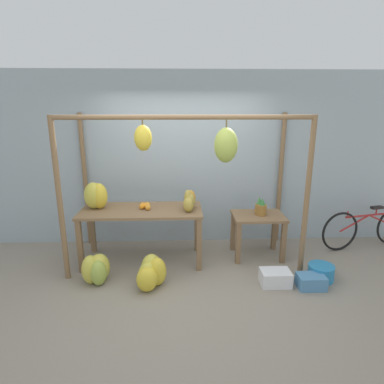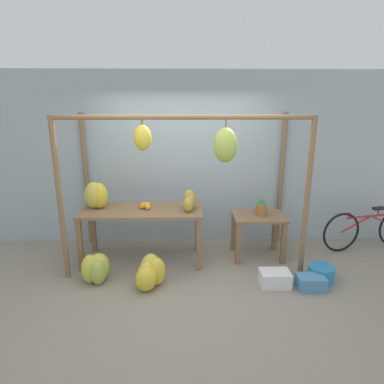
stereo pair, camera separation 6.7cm
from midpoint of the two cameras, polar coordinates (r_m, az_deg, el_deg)
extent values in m
plane|color=gray|center=(4.34, -1.56, -16.30)|extent=(20.00, 20.00, 0.00)
cube|color=#99A8B2|center=(5.27, -1.86, 5.71)|extent=(8.00, 0.08, 2.80)
cylinder|color=brown|center=(4.43, -22.86, -1.62)|extent=(0.07, 0.07, 2.16)
cylinder|color=brown|center=(4.45, 19.34, -1.20)|extent=(0.07, 0.07, 2.16)
cylinder|color=brown|center=(5.48, -18.78, 1.83)|extent=(0.07, 0.07, 2.16)
cylinder|color=brown|center=(5.49, 15.08, 2.16)|extent=(0.07, 0.07, 2.16)
cylinder|color=brown|center=(3.97, -1.83, 13.16)|extent=(3.19, 0.06, 0.06)
cylinder|color=brown|center=(4.00, -9.28, 12.14)|extent=(0.02, 0.02, 0.06)
ellipsoid|color=gold|center=(4.01, -9.17, 9.47)|extent=(0.22, 0.20, 0.32)
cylinder|color=brown|center=(4.01, 5.67, 12.02)|extent=(0.02, 0.02, 0.09)
ellipsoid|color=#9EB247|center=(4.03, 5.57, 8.28)|extent=(0.29, 0.26, 0.43)
cube|color=brown|center=(4.71, -9.37, -3.26)|extent=(1.74, 0.75, 0.04)
cube|color=brown|center=(4.74, -19.66, -9.13)|extent=(0.07, 0.07, 0.77)
cube|color=brown|center=(4.53, 0.85, -9.36)|extent=(0.07, 0.07, 0.77)
cube|color=brown|center=(5.31, -17.63, -6.30)|extent=(0.07, 0.07, 0.77)
cube|color=brown|center=(5.12, 0.47, -6.35)|extent=(0.07, 0.07, 0.77)
cube|color=brown|center=(4.94, 11.32, -4.22)|extent=(0.77, 0.57, 0.04)
cube|color=brown|center=(4.78, 7.82, -9.04)|extent=(0.07, 0.07, 0.63)
cube|color=brown|center=(4.94, 15.55, -8.67)|extent=(0.07, 0.07, 0.63)
cube|color=brown|center=(5.21, 6.94, -6.94)|extent=(0.07, 0.07, 0.63)
cube|color=brown|center=(5.35, 14.06, -6.68)|extent=(0.07, 0.07, 0.63)
ellipsoid|color=gold|center=(4.83, -16.59, -0.68)|extent=(0.35, 0.35, 0.38)
ellipsoid|color=gold|center=(4.84, -17.46, -0.62)|extent=(0.37, 0.35, 0.39)
sphere|color=orange|center=(4.73, -8.36, -2.32)|extent=(0.09, 0.09, 0.09)
sphere|color=orange|center=(4.72, -9.09, -2.38)|extent=(0.09, 0.09, 0.09)
sphere|color=orange|center=(4.64, -8.27, -2.75)|extent=(0.08, 0.08, 0.08)
sphere|color=orange|center=(4.72, -8.66, -2.40)|extent=(0.09, 0.09, 0.09)
sphere|color=orange|center=(4.69, -9.29, -2.54)|extent=(0.08, 0.08, 0.08)
sphere|color=orange|center=(4.72, -8.38, -2.51)|extent=(0.07, 0.07, 0.07)
cylinder|color=olive|center=(4.94, 11.43, -3.01)|extent=(0.12, 0.12, 0.16)
cone|color=#428442|center=(4.90, 11.51, -1.45)|extent=(0.08, 0.08, 0.12)
cylinder|color=olive|center=(4.90, 11.93, -3.15)|extent=(0.14, 0.14, 0.16)
cone|color=#337538|center=(4.86, 12.01, -1.68)|extent=(0.10, 0.10, 0.10)
ellipsoid|color=#9EB247|center=(4.51, -16.52, -13.42)|extent=(0.23, 0.25, 0.31)
ellipsoid|color=gold|center=(4.53, -16.59, -12.76)|extent=(0.38, 0.39, 0.38)
ellipsoid|color=gold|center=(4.51, -17.98, -12.97)|extent=(0.30, 0.31, 0.39)
ellipsoid|color=#9EB247|center=(4.45, -16.70, -13.61)|extent=(0.26, 0.28, 0.35)
ellipsoid|color=gold|center=(4.29, -6.67, -13.88)|extent=(0.32, 0.32, 0.38)
ellipsoid|color=gold|center=(4.35, -7.67, -13.34)|extent=(0.37, 0.37, 0.40)
ellipsoid|color=gold|center=(4.27, -8.29, -14.35)|extent=(0.33, 0.32, 0.34)
ellipsoid|color=gold|center=(4.20, -8.47, -15.09)|extent=(0.32, 0.31, 0.32)
cube|color=silver|center=(4.44, 14.17, -14.56)|extent=(0.38, 0.27, 0.20)
cylinder|color=teal|center=(4.74, 21.55, -13.14)|extent=(0.34, 0.34, 0.21)
torus|color=black|center=(5.64, 24.50, -6.41)|extent=(0.64, 0.17, 0.65)
cylinder|color=maroon|center=(5.90, 28.69, -3.64)|extent=(0.87, 0.22, 0.03)
cylinder|color=maroon|center=(6.11, 30.35, -4.40)|extent=(0.52, 0.14, 0.26)
cylinder|color=maroon|center=(5.76, 26.65, -5.00)|extent=(0.52, 0.14, 0.26)
cylinder|color=maroon|center=(5.97, 29.67, -3.05)|extent=(0.02, 0.02, 0.10)
cube|color=black|center=(5.95, 29.76, -2.41)|extent=(0.21, 0.12, 0.04)
cylinder|color=maroon|center=(5.61, 25.64, -3.60)|extent=(0.02, 0.02, 0.10)
ellipsoid|color=#B2993D|center=(4.61, -0.86, -1.66)|extent=(0.20, 0.22, 0.24)
ellipsoid|color=gold|center=(4.70, -0.68, -1.19)|extent=(0.16, 0.14, 0.26)
ellipsoid|color=#B2993D|center=(4.49, -1.09, -2.31)|extent=(0.19, 0.20, 0.21)
ellipsoid|color=#B2993D|center=(4.61, -1.13, -1.35)|extent=(0.12, 0.14, 0.29)
cube|color=#4C84B2|center=(4.51, 19.99, -14.73)|extent=(0.34, 0.24, 0.18)
camera|label=1|loc=(0.03, -90.42, -0.11)|focal=30.00mm
camera|label=2|loc=(0.03, 89.58, 0.11)|focal=30.00mm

